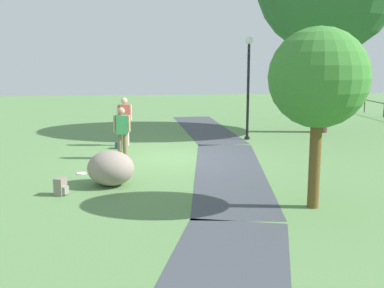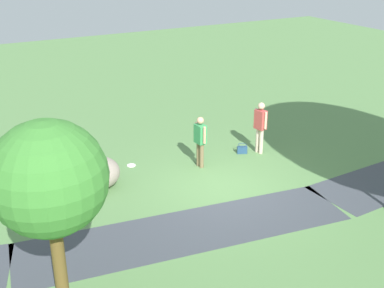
{
  "view_description": "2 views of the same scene",
  "coord_description": "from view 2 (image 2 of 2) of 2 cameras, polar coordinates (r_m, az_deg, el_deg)",
  "views": [
    {
      "loc": [
        14.69,
        -0.84,
        3.17
      ],
      "look_at": [
        1.75,
        0.5,
        0.76
      ],
      "focal_mm": 45.22,
      "sensor_mm": 36.0,
      "label": 1
    },
    {
      "loc": [
        6.64,
        10.33,
        6.44
      ],
      "look_at": [
        0.32,
        -1.24,
        0.9
      ],
      "focal_mm": 46.03,
      "sensor_mm": 36.0,
      "label": 2
    }
  ],
  "objects": [
    {
      "name": "young_tree_near_path",
      "position": [
        8.61,
        -16.26,
        -3.97
      ],
      "size": [
        2.04,
        2.04,
        3.74
      ],
      "color": "brown",
      "rests_on": "ground"
    },
    {
      "name": "frisbee_on_grass",
      "position": [
        15.17,
        -7.05,
        -2.48
      ],
      "size": [
        0.27,
        0.27,
        0.02
      ],
      "color": "white",
      "rests_on": "ground"
    },
    {
      "name": "woman_with_handbag",
      "position": [
        15.75,
        7.92,
        2.31
      ],
      "size": [
        0.3,
        0.51,
        1.7
      ],
      "color": "beige",
      "rests_on": "ground"
    },
    {
      "name": "man_near_boulder",
      "position": [
        14.65,
        0.96,
        0.64
      ],
      "size": [
        0.27,
        0.52,
        1.59
      ],
      "color": "olive",
      "rests_on": "ground"
    },
    {
      "name": "lawn_boulder",
      "position": [
        13.87,
        -10.61,
        -3.31
      ],
      "size": [
        1.58,
        1.6,
        0.86
      ],
      "color": "gray",
      "rests_on": "ground"
    },
    {
      "name": "footpath_segment_mid",
      "position": [
        11.87,
        -0.55,
        -10.03
      ],
      "size": [
        8.18,
        2.95,
        0.01
      ],
      "color": "#3F434B",
      "rests_on": "ground"
    },
    {
      "name": "ground_plane",
      "position": [
        13.86,
        3.63,
        -4.94
      ],
      "size": [
        48.0,
        48.0,
        0.0
      ],
      "primitive_type": "plane",
      "color": "#59844B"
    },
    {
      "name": "handbag_on_grass",
      "position": [
        15.93,
        5.83,
        -0.62
      ],
      "size": [
        0.36,
        0.36,
        0.31
      ],
      "color": "navy",
      "rests_on": "ground"
    },
    {
      "name": "backpack_by_boulder",
      "position": [
        14.75,
        -14.62,
        -3.05
      ],
      "size": [
        0.33,
        0.33,
        0.4
      ],
      "color": "gray",
      "rests_on": "ground"
    }
  ]
}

